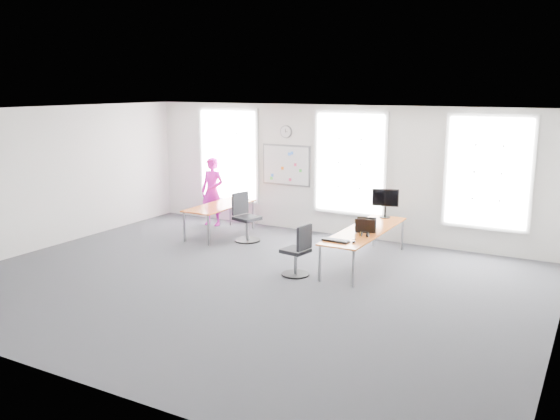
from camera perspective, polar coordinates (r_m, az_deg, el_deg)
The scene contains 22 objects.
floor at distance 10.58m, azimuth -3.36°, elevation -7.00°, with size 10.00×10.00×0.00m, color #26272C.
ceiling at distance 10.02m, azimuth -3.57°, elevation 9.46°, with size 10.00×10.00×0.00m, color white.
wall_back at distance 13.68m, azimuth 5.62°, elevation 3.76°, with size 10.00×10.00×0.00m, color silver.
wall_front at distance 7.25m, azimuth -20.80°, elevation -4.26°, with size 10.00×10.00×0.00m, color silver.
wall_left at distance 13.53m, azimuth -21.63°, elevation 2.89°, with size 10.00×10.00×0.00m, color silver.
window_left at distance 15.07m, azimuth -4.96°, elevation 5.29°, with size 1.60×0.06×2.20m, color silver.
window_mid at distance 13.51m, azimuth 6.75°, elevation 4.49°, with size 1.60×0.06×2.20m, color silver.
window_right at distance 12.69m, azimuth 19.38°, elevation 3.42°, with size 1.60×0.06×2.20m, color silver.
desk_right at distance 11.57m, azimuth 8.19°, elevation -2.11°, with size 0.76×2.84×0.69m.
desk_left at distance 13.78m, azimuth -5.81°, elevation 0.24°, with size 0.78×1.95×0.71m.
chair_right at distance 10.82m, azimuth 1.74°, elevation -4.20°, with size 0.52×0.52×0.97m.
chair_left at distance 13.27m, azimuth -3.37°, elevation -0.96°, with size 0.60×0.59×1.08m.
person at distance 14.77m, azimuth -6.53°, elevation 1.77°, with size 0.62×0.41×1.69m, color #E715BC.
whiteboard at distance 14.24m, azimuth 0.58°, elevation 4.34°, with size 1.20×0.03×0.90m, color silver.
wall_clock at distance 14.16m, azimuth 0.59°, elevation 7.55°, with size 0.30×0.30×0.04m, color gray.
keyboard at distance 10.64m, azimuth 5.39°, elevation -2.96°, with size 0.50×0.18×0.02m, color black.
mouse at distance 10.57m, azimuth 7.10°, elevation -3.06°, with size 0.06×0.10×0.04m, color black.
lens_cap at distance 10.82m, azimuth 7.13°, elevation -2.79°, with size 0.06×0.06×0.01m, color black.
headphones at distance 11.02m, azimuth 8.09°, elevation -2.32°, with size 0.17×0.09×0.10m.
laptop_sleeve at distance 11.26m, azimuth 8.24°, elevation -1.50°, with size 0.38×0.30×0.30m.
paper_stack at distance 11.85m, azimuth 8.44°, elevation -1.30°, with size 0.31×0.23×0.11m, color beige.
monitor at distance 12.60m, azimuth 10.09°, elevation 0.91°, with size 0.54×0.23×0.62m.
Camera 1 is at (5.41, -8.42, 3.42)m, focal length 38.00 mm.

